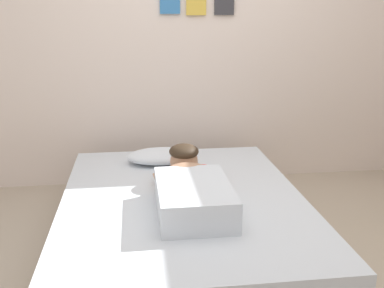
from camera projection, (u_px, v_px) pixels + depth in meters
name	position (u px, v px, depth m)	size (l,w,h in m)	color
ground_plane	(231.00, 266.00, 2.73)	(12.00, 12.00, 0.00)	tan
back_wall	(196.00, 40.00, 3.87)	(4.00, 0.12, 2.50)	silver
bed	(183.00, 222.00, 2.92)	(1.57, 2.08, 0.36)	gray
pillow	(161.00, 156.00, 3.48)	(0.52, 0.32, 0.11)	silver
person_lying	(191.00, 187.00, 2.73)	(0.43, 0.92, 0.27)	silver
coffee_cup	(203.00, 171.00, 3.20)	(0.12, 0.09, 0.07)	#D84C47
cell_phone	(196.00, 202.00, 2.76)	(0.07, 0.14, 0.01)	black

